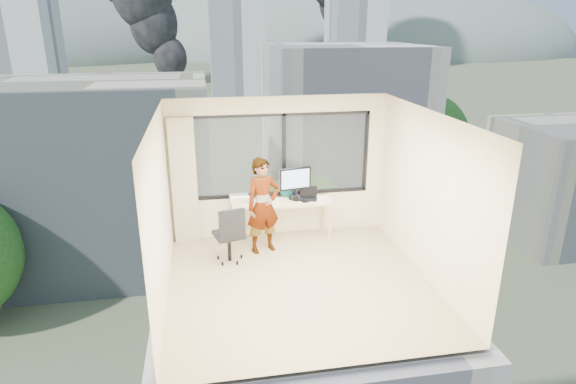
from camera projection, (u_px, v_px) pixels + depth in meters
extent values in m
cube|color=tan|center=(299.00, 283.00, 7.50)|extent=(4.00, 4.00, 0.01)
cube|color=white|center=(301.00, 116.00, 6.64)|extent=(4.00, 4.00, 0.01)
cube|color=#F8ECBF|center=(337.00, 269.00, 5.21)|extent=(4.00, 0.01, 2.60)
cube|color=#F8ECBF|center=(160.00, 213.00, 6.74)|extent=(0.01, 4.00, 2.60)
cube|color=#F8ECBF|center=(428.00, 196.00, 7.40)|extent=(0.01, 4.00, 2.60)
cube|color=#C3B498|center=(184.00, 182.00, 8.58)|extent=(0.45, 0.14, 2.30)
cube|color=#D1B48C|center=(282.00, 220.00, 8.92)|extent=(1.80, 0.60, 0.75)
imported|color=#2D2D33|center=(263.00, 206.00, 8.31)|extent=(0.71, 0.58, 1.69)
cube|color=white|center=(239.00, 198.00, 8.84)|extent=(0.37, 0.32, 0.08)
cube|color=black|center=(305.00, 202.00, 8.73)|extent=(0.12, 0.07, 0.01)
cylinder|color=black|center=(296.00, 198.00, 8.78)|extent=(0.08, 0.08, 0.10)
ellipsoid|color=#0C4839|center=(287.00, 191.00, 8.98)|extent=(0.28, 0.17, 0.21)
cube|color=#515B3D|center=(207.00, 97.00, 123.65)|extent=(400.00, 400.00, 0.04)
cube|color=beige|center=(102.00, 176.00, 36.20)|extent=(16.00, 12.00, 14.00)
cube|color=white|center=(343.00, 131.00, 46.78)|extent=(14.00, 13.00, 16.00)
cube|color=beige|center=(576.00, 181.00, 41.46)|extent=(12.00, 10.00, 10.00)
cube|color=silver|center=(15.00, 45.00, 90.00)|extent=(14.00, 14.00, 28.00)
cube|color=silver|center=(236.00, 36.00, 120.03)|extent=(13.00, 13.00, 30.00)
cube|color=silver|center=(354.00, 41.00, 145.41)|extent=(15.00, 15.00, 26.00)
ellipsoid|color=slate|center=(351.00, 52.00, 326.12)|extent=(300.00, 220.00, 96.00)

